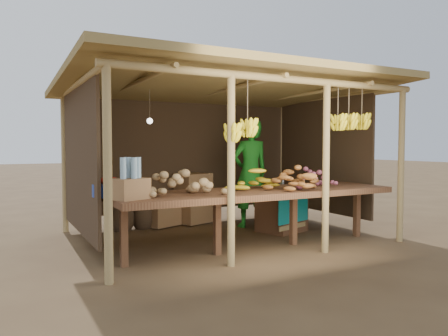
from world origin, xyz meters
name	(u,v)px	position (x,y,z in m)	size (l,w,h in m)	color
ground	(224,236)	(0.00, 0.00, 0.00)	(60.00, 60.00, 0.00)	brown
stall_structure	(227,111)	(0.04, -0.03, 1.91)	(4.70, 3.50, 2.43)	tan
counter	(257,195)	(0.00, -0.95, 0.74)	(3.90, 1.05, 0.80)	brown
potato_heap	(178,180)	(-1.16, -1.03, 0.98)	(1.03, 0.62, 0.37)	#A68455
sweet_potato_heap	(295,177)	(0.42, -1.20, 0.98)	(0.85, 0.51, 0.35)	#9E5F28
onion_heap	(313,175)	(0.88, -1.02, 0.98)	(0.73, 0.44, 0.35)	#A14E65
banana_pile	(252,176)	(-0.01, -0.82, 0.97)	(0.62, 0.37, 0.35)	yellow
tomato_basin	(111,189)	(-1.90, -0.76, 0.89)	(0.42, 0.42, 0.22)	navy
bottle_box	(130,183)	(-1.78, -1.13, 0.98)	(0.45, 0.41, 0.47)	olive
vendor	(250,173)	(0.77, 0.50, 0.92)	(0.67, 0.44, 1.84)	#1A761C
tarp_crate	(282,209)	(1.01, -0.09, 0.37)	(0.91, 0.85, 0.90)	brown
carton_stack	(183,203)	(-0.18, 1.20, 0.39)	(1.26, 0.59, 0.88)	olive
burlap_sacks	(133,215)	(-1.08, 1.20, 0.24)	(0.78, 0.41, 0.55)	#43301F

